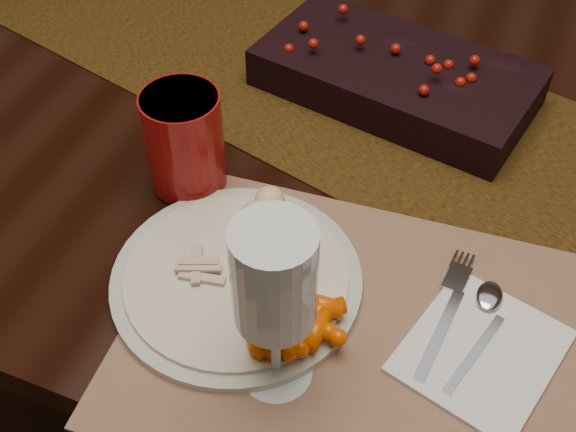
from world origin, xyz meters
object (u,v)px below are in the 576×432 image
at_px(mashed_potatoes, 278,209).
at_px(baby_carrots, 285,319).
at_px(turkey_shreds, 206,272).
at_px(wine_glass, 275,312).
at_px(dining_table, 358,292).
at_px(placemat_main, 371,341).
at_px(napkin, 481,351).
at_px(centerpiece, 396,71).
at_px(red_cup, 184,141).
at_px(dinner_plate, 236,278).

bearing_deg(mashed_potatoes, baby_carrots, -64.66).
distance_m(baby_carrots, mashed_potatoes, 0.14).
xyz_separation_m(turkey_shreds, wine_glass, (0.11, -0.07, 0.07)).
bearing_deg(dining_table, placemat_main, -74.23).
bearing_deg(napkin, placemat_main, -150.53).
relative_size(centerpiece, placemat_main, 0.75).
relative_size(placemat_main, turkey_shreds, 7.29).
xyz_separation_m(centerpiece, mashed_potatoes, (-0.05, -0.30, 0.00)).
bearing_deg(placemat_main, red_cup, 149.28).
relative_size(turkey_shreds, wine_glass, 0.33).
distance_m(centerpiece, mashed_potatoes, 0.30).
distance_m(dinner_plate, red_cup, 0.18).
bearing_deg(red_cup, centerpiece, 55.21).
xyz_separation_m(placemat_main, red_cup, (-0.27, 0.14, 0.06)).
height_order(placemat_main, baby_carrots, baby_carrots).
height_order(dining_table, turkey_shreds, turkey_shreds).
distance_m(dining_table, baby_carrots, 0.54).
relative_size(napkin, red_cup, 1.24).
bearing_deg(red_cup, placemat_main, -26.63).
distance_m(red_cup, wine_glass, 0.29).
distance_m(dining_table, centerpiece, 0.42).
xyz_separation_m(placemat_main, turkey_shreds, (-0.18, -0.00, 0.02)).
bearing_deg(centerpiece, placemat_main, -76.92).
xyz_separation_m(baby_carrots, napkin, (0.19, 0.05, -0.02)).
height_order(placemat_main, red_cup, red_cup).
bearing_deg(napkin, red_cup, 179.23).
relative_size(baby_carrots, wine_glass, 0.51).
distance_m(mashed_potatoes, turkey_shreds, 0.11).
relative_size(baby_carrots, mashed_potatoes, 1.22).
height_order(placemat_main, dinner_plate, dinner_plate).
bearing_deg(centerpiece, wine_glass, -87.73).
distance_m(mashed_potatoes, red_cup, 0.14).
xyz_separation_m(dining_table, placemat_main, (0.09, -0.33, 0.38)).
xyz_separation_m(placemat_main, napkin, (0.10, 0.03, 0.00)).
distance_m(dining_table, mashed_potatoes, 0.48).
height_order(placemat_main, wine_glass, wine_glass).
bearing_deg(wine_glass, baby_carrots, 101.45).
relative_size(mashed_potatoes, wine_glass, 0.41).
bearing_deg(turkey_shreds, baby_carrots, -14.19).
distance_m(dinner_plate, napkin, 0.26).
distance_m(centerpiece, baby_carrots, 0.42).
distance_m(placemat_main, turkey_shreds, 0.18).
bearing_deg(mashed_potatoes, wine_glass, -68.02).
bearing_deg(centerpiece, dinner_plate, -99.24).
bearing_deg(turkey_shreds, mashed_potatoes, 68.00).
distance_m(dinner_plate, baby_carrots, 0.08).
distance_m(placemat_main, wine_glass, 0.14).
xyz_separation_m(turkey_shreds, napkin, (0.28, 0.03, -0.02)).
distance_m(centerpiece, red_cup, 0.32).
height_order(baby_carrots, turkey_shreds, baby_carrots).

